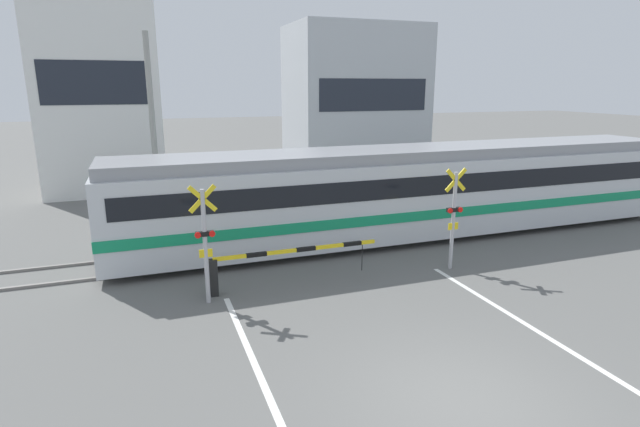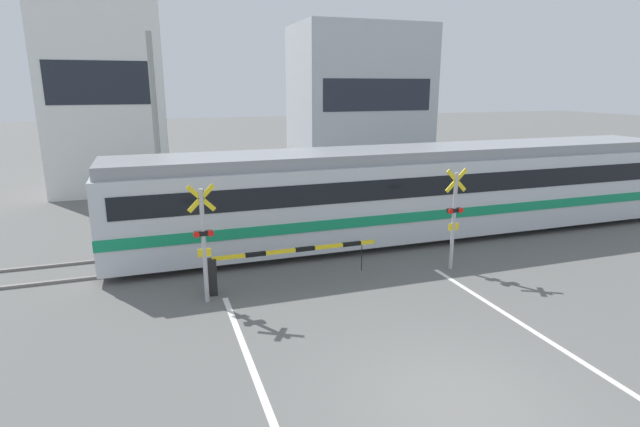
{
  "view_description": "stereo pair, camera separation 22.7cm",
  "coord_description": "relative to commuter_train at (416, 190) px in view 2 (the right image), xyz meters",
  "views": [
    {
      "loc": [
        -4.83,
        -6.15,
        5.25
      ],
      "look_at": [
        0.0,
        7.19,
        1.6
      ],
      "focal_mm": 28.0,
      "sensor_mm": 36.0,
      "label": 1
    },
    {
      "loc": [
        -4.61,
        -6.22,
        5.25
      ],
      "look_at": [
        0.0,
        7.19,
        1.6
      ],
      "focal_mm": 28.0,
      "sensor_mm": 36.0,
      "label": 2
    }
  ],
  "objects": [
    {
      "name": "ground_plane",
      "position": [
        -4.14,
        -8.9,
        -1.7
      ],
      "size": [
        160.0,
        160.0,
        0.0
      ],
      "primitive_type": "plane",
      "color": "#60605E"
    },
    {
      "name": "rail_track_near",
      "position": [
        -4.14,
        -0.72,
        -1.66
      ],
      "size": [
        50.0,
        0.1,
        0.08
      ],
      "color": "gray",
      "rests_on": "ground_plane"
    },
    {
      "name": "rail_track_far",
      "position": [
        -4.14,
        0.72,
        -1.66
      ],
      "size": [
        50.0,
        0.1,
        0.08
      ],
      "color": "gray",
      "rests_on": "ground_plane"
    },
    {
      "name": "road_stripe_left",
      "position": [
        -7.21,
        -8.06,
        -1.7
      ],
      "size": [
        0.14,
        9.68,
        0.01
      ],
      "color": "white",
      "rests_on": "ground_plane"
    },
    {
      "name": "road_stripe_right",
      "position": [
        -1.06,
        -8.06,
        -1.7
      ],
      "size": [
        0.14,
        9.68,
        0.01
      ],
      "color": "white",
      "rests_on": "ground_plane"
    },
    {
      "name": "commuter_train",
      "position": [
        0.0,
        0.0,
        0.0
      ],
      "size": [
        20.72,
        2.89,
        3.18
      ],
      "color": "silver",
      "rests_on": "ground_plane"
    },
    {
      "name": "crossing_barrier_near",
      "position": [
        -6.1,
        -2.92,
        -0.93
      ],
      "size": [
        4.62,
        0.2,
        1.03
      ],
      "color": "black",
      "rests_on": "ground_plane"
    },
    {
      "name": "crossing_barrier_far",
      "position": [
        -2.17,
        2.98,
        -0.93
      ],
      "size": [
        4.62,
        0.2,
        1.03
      ],
      "color": "black",
      "rests_on": "ground_plane"
    },
    {
      "name": "crossing_signal_left",
      "position": [
        -7.66,
        -3.28,
        -0.06
      ],
      "size": [
        0.68,
        0.15,
        2.99
      ],
      "color": "#B2B2B7",
      "rests_on": "ground_plane"
    },
    {
      "name": "crossing_signal_right",
      "position": [
        -0.61,
        -3.28,
        -0.06
      ],
      "size": [
        0.68,
        0.15,
        2.99
      ],
      "color": "#B2B2B7",
      "rests_on": "ground_plane"
    },
    {
      "name": "building_left_of_street",
      "position": [
        -10.6,
        12.87,
        3.18
      ],
      "size": [
        5.56,
        5.2,
        9.76
      ],
      "color": "white",
      "rests_on": "ground_plane"
    },
    {
      "name": "building_right_of_street",
      "position": [
        3.35,
        12.87,
        2.61
      ],
      "size": [
        7.61,
        5.2,
        8.63
      ],
      "color": "#B2B7BC",
      "rests_on": "ground_plane"
    },
    {
      "name": "utility_pole_streetside",
      "position": [
        -8.41,
        5.48,
        1.9
      ],
      "size": [
        0.22,
        0.22,
        7.21
      ],
      "color": "gray",
      "rests_on": "ground_plane"
    }
  ]
}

